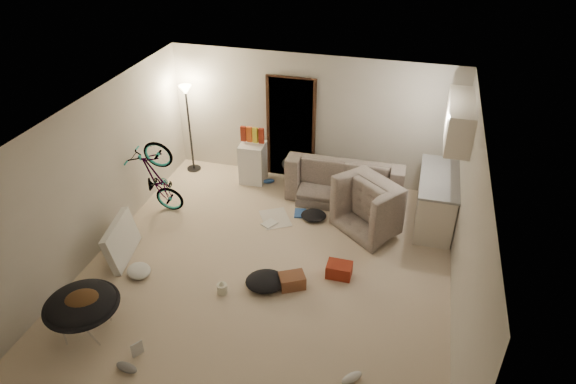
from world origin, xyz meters
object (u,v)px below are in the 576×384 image
(saucer_chair, at_px, (83,310))
(drink_case_a, at_px, (292,281))
(kitchen_counter, at_px, (436,201))
(juicer, at_px, (222,288))
(drink_case_b, at_px, (339,270))
(mini_fridge, at_px, (253,162))
(bicycle, at_px, (160,193))
(floor_lamp, at_px, (188,110))
(armchair, at_px, (382,207))
(sofa, at_px, (345,182))
(tv_box, at_px, (121,240))

(saucer_chair, xyz_separation_m, drink_case_a, (2.39, 1.58, -0.30))
(kitchen_counter, bearing_deg, juicer, -137.70)
(drink_case_a, relative_size, drink_case_b, 0.99)
(mini_fridge, distance_m, drink_case_a, 3.20)
(bicycle, distance_m, juicer, 2.50)
(floor_lamp, distance_m, armchair, 4.18)
(sofa, relative_size, armchair, 1.94)
(drink_case_a, relative_size, juicer, 1.69)
(saucer_chair, bearing_deg, armchair, 45.32)
(saucer_chair, bearing_deg, floor_lamp, 96.09)
(armchair, xyz_separation_m, bicycle, (-3.85, -0.65, 0.04))
(armchair, bearing_deg, sofa, -5.38)
(sofa, height_order, saucer_chair, saucer_chair)
(saucer_chair, distance_m, tv_box, 1.60)
(armchair, relative_size, saucer_chair, 1.14)
(mini_fridge, relative_size, drink_case_b, 2.13)
(floor_lamp, bearing_deg, tv_box, -88.04)
(tv_box, height_order, drink_case_a, tv_box)
(sofa, distance_m, drink_case_b, 2.31)
(kitchen_counter, relative_size, juicer, 6.85)
(drink_case_b, bearing_deg, tv_box, -172.06)
(kitchen_counter, relative_size, sofa, 0.70)
(bicycle, bearing_deg, saucer_chair, -173.81)
(floor_lamp, relative_size, juicer, 8.27)
(mini_fridge, height_order, saucer_chair, mini_fridge)
(floor_lamp, relative_size, kitchen_counter, 1.21)
(drink_case_a, height_order, juicer, juicer)
(kitchen_counter, relative_size, bicycle, 0.99)
(kitchen_counter, height_order, drink_case_a, kitchen_counter)
(floor_lamp, distance_m, sofa, 3.35)
(sofa, xyz_separation_m, drink_case_a, (-0.32, -2.70, -0.21))
(armchair, height_order, drink_case_b, armchair)
(floor_lamp, bearing_deg, armchair, -13.64)
(saucer_chair, xyz_separation_m, drink_case_b, (3.02, 2.00, -0.30))
(kitchen_counter, distance_m, drink_case_a, 3.00)
(kitchen_counter, xyz_separation_m, tv_box, (-4.73, -2.28, -0.12))
(sofa, relative_size, drink_case_b, 5.68)
(saucer_chair, distance_m, drink_case_b, 3.63)
(armchair, distance_m, saucer_chair, 4.94)
(armchair, bearing_deg, tv_box, 66.49)
(drink_case_a, bearing_deg, kitchen_counter, 20.52)
(bicycle, bearing_deg, floor_lamp, 2.24)
(drink_case_b, bearing_deg, bicycle, 166.12)
(tv_box, bearing_deg, juicer, -22.20)
(floor_lamp, distance_m, drink_case_a, 4.25)
(floor_lamp, distance_m, drink_case_b, 4.45)
(bicycle, bearing_deg, tv_box, 178.68)
(floor_lamp, xyz_separation_m, sofa, (3.19, -0.20, -1.00))
(drink_case_a, bearing_deg, juicer, 174.48)
(bicycle, xyz_separation_m, saucer_chair, (0.38, -2.86, 0.01))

